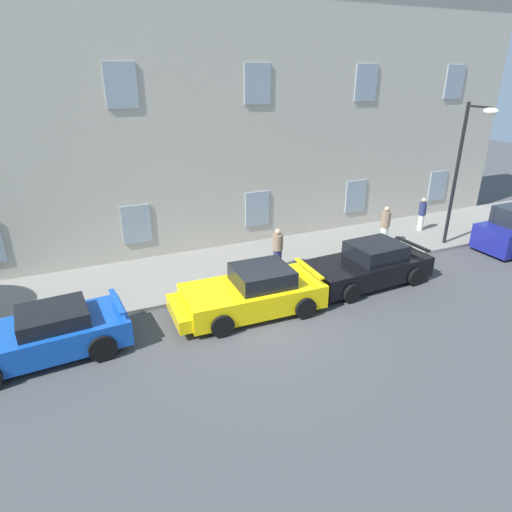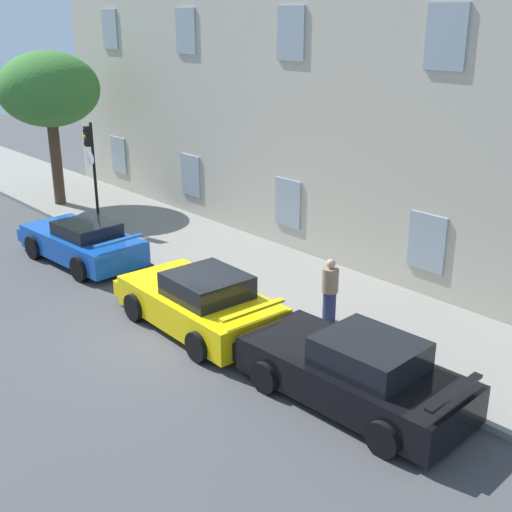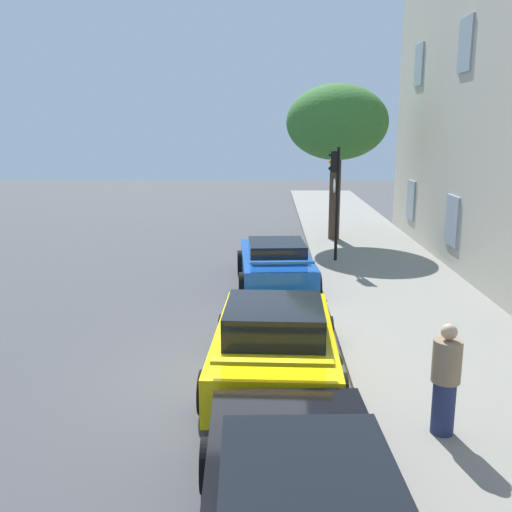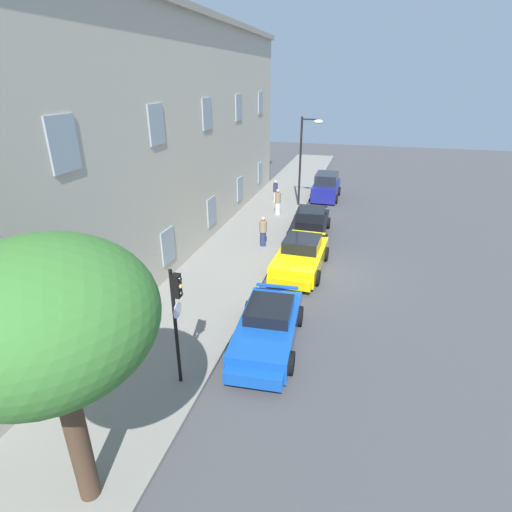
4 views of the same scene
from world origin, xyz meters
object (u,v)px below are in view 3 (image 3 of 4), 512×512
object	(u,v)px
sportscar_white_middle	(302,512)
pedestrian_bystander	(445,379)
sportscar_yellow_flank	(275,341)
sportscar_red_lead	(275,263)
traffic_light	(335,184)
tree_near_kerb	(337,123)

from	to	relation	value
sportscar_white_middle	pedestrian_bystander	bearing A→B (deg)	138.73
sportscar_yellow_flank	sportscar_white_middle	xyz separation A→B (m)	(4.56, 0.23, -0.01)
sportscar_red_lead	sportscar_yellow_flank	distance (m)	6.01
sportscar_red_lead	pedestrian_bystander	distance (m)	8.51
sportscar_red_lead	sportscar_white_middle	xyz separation A→B (m)	(10.57, 0.18, 0.00)
sportscar_white_middle	sportscar_yellow_flank	bearing A→B (deg)	-177.06
sportscar_yellow_flank	sportscar_red_lead	bearing A→B (deg)	179.51
sportscar_red_lead	sportscar_yellow_flank	world-z (taller)	sportscar_yellow_flank
traffic_light	pedestrian_bystander	xyz separation A→B (m)	(10.66, 0.38, -1.66)
sportscar_red_lead	sportscar_yellow_flank	xyz separation A→B (m)	(6.01, -0.05, 0.02)
sportscar_red_lead	traffic_light	bearing A→B (deg)	142.51
sportscar_red_lead	pedestrian_bystander	bearing A→B (deg)	15.48
sportscar_red_lead	sportscar_yellow_flank	size ratio (longest dim) A/B	1.01
sportscar_yellow_flank	tree_near_kerb	distance (m)	12.99
tree_near_kerb	traffic_light	xyz separation A→B (m)	(3.70, -0.42, -1.90)
sportscar_white_middle	traffic_light	xyz separation A→B (m)	(-13.04, 1.71, 1.98)
tree_near_kerb	pedestrian_bystander	world-z (taller)	tree_near_kerb
sportscar_yellow_flank	pedestrian_bystander	xyz separation A→B (m)	(2.18, 2.32, 0.31)
sportscar_red_lead	tree_near_kerb	world-z (taller)	tree_near_kerb
sportscar_yellow_flank	pedestrian_bystander	size ratio (longest dim) A/B	2.98
pedestrian_bystander	sportscar_red_lead	bearing A→B (deg)	-164.52
sportscar_yellow_flank	traffic_light	distance (m)	8.91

